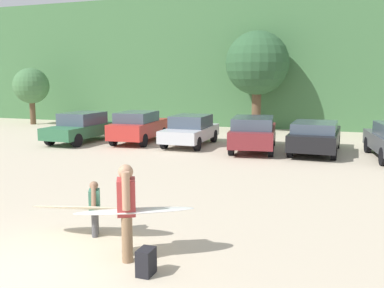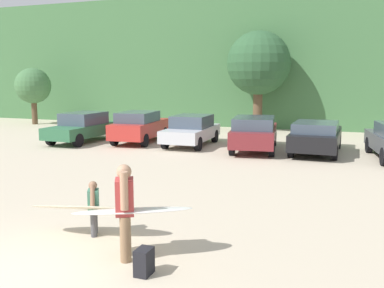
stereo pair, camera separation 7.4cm
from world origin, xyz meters
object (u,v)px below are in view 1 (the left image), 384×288
(parked_car_red, at_px, (138,126))
(parked_car_silver, at_px, (190,130))
(person_child, at_px, (95,205))
(surfboard_white, at_px, (135,211))
(person_adult, at_px, (127,206))
(parked_car_black, at_px, (315,136))
(surfboard_cream, at_px, (89,208))
(parked_car_maroon, at_px, (253,132))
(parked_car_forest_green, at_px, (81,127))
(backpack_dropped, at_px, (146,262))

(parked_car_red, height_order, parked_car_silver, parked_car_red)
(person_child, relative_size, surfboard_white, 0.52)
(person_adult, height_order, person_child, person_adult)
(parked_car_silver, distance_m, person_child, 12.17)
(parked_car_black, bearing_deg, surfboard_cream, 163.89)
(parked_car_maroon, xyz_separation_m, person_adult, (0.30, -12.28, 0.15))
(parked_car_silver, height_order, parked_car_black, parked_car_silver)
(person_child, bearing_deg, surfboard_white, 123.70)
(parked_car_forest_green, height_order, parked_car_maroon, parked_car_maroon)
(parked_car_black, bearing_deg, person_child, 164.10)
(surfboard_white, bearing_deg, parked_car_silver, -103.11)
(parked_car_red, bearing_deg, parked_car_forest_green, 102.03)
(parked_car_silver, bearing_deg, surfboard_cream, -171.10)
(parked_car_maroon, bearing_deg, parked_car_black, -91.63)
(person_child, xyz_separation_m, surfboard_cream, (-0.08, -0.10, -0.04))
(backpack_dropped, bearing_deg, parked_car_silver, 107.14)
(parked_car_black, distance_m, person_child, 12.29)
(person_adult, height_order, backpack_dropped, person_adult)
(surfboard_cream, bearing_deg, parked_car_silver, -94.72)
(parked_car_red, distance_m, backpack_dropped, 14.88)
(parked_car_silver, relative_size, parked_car_maroon, 0.89)
(parked_car_black, distance_m, backpack_dropped, 13.18)
(person_adult, distance_m, person_child, 1.47)
(surfboard_white, distance_m, surfboard_cream, 1.51)
(parked_car_black, bearing_deg, parked_car_forest_green, 94.30)
(parked_car_red, distance_m, person_child, 12.94)
(parked_car_forest_green, height_order, person_child, parked_car_forest_green)
(parked_car_forest_green, bearing_deg, person_adult, -141.86)
(parked_car_maroon, distance_m, backpack_dropped, 12.80)
(person_adult, height_order, surfboard_cream, person_adult)
(person_adult, bearing_deg, parked_car_red, -91.95)
(parked_car_silver, bearing_deg, parked_car_black, -93.30)
(backpack_dropped, bearing_deg, surfboard_white, 130.36)
(surfboard_cream, bearing_deg, person_adult, 135.77)
(parked_car_red, bearing_deg, person_adult, -158.52)
(parked_car_forest_green, bearing_deg, surfboard_white, -141.28)
(parked_car_silver, relative_size, parked_car_black, 0.90)
(parked_car_black, bearing_deg, backpack_dropped, 173.21)
(parked_car_forest_green, bearing_deg, parked_car_red, -72.43)
(surfboard_cream, bearing_deg, parked_car_black, -122.01)
(parked_car_silver, height_order, person_child, parked_car_silver)
(parked_car_black, xyz_separation_m, backpack_dropped, (-1.73, -13.05, -0.52))
(parked_car_black, relative_size, surfboard_cream, 1.87)
(parked_car_forest_green, bearing_deg, parked_car_maroon, -86.49)
(person_adult, bearing_deg, parked_car_maroon, -116.71)
(parked_car_forest_green, relative_size, backpack_dropped, 9.69)
(person_adult, relative_size, surfboard_white, 0.79)
(parked_car_forest_green, height_order, parked_car_red, parked_car_red)
(parked_car_maroon, relative_size, person_child, 4.12)
(parked_car_red, xyz_separation_m, parked_car_maroon, (5.94, -0.43, 0.01))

